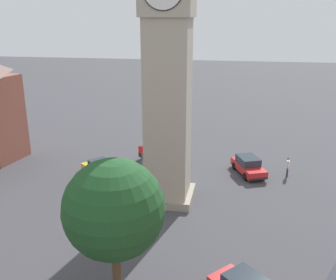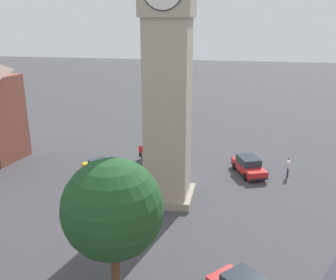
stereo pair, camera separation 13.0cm
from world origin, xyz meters
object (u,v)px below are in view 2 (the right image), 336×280
(car_silver_kerb, at_px, (249,166))
(tree, at_px, (113,209))
(pedestrian, at_px, (288,166))
(road_sign, at_px, (142,156))
(clock_tower, at_px, (168,6))
(car_red_corner, at_px, (158,155))
(car_white_side, at_px, (102,169))

(car_silver_kerb, xyz_separation_m, tree, (6.40, 17.10, 4.13))
(pedestrian, distance_m, road_sign, 12.53)
(clock_tower, xyz_separation_m, car_red_corner, (2.30, -7.09, -13.00))
(tree, bearing_deg, car_red_corner, -83.98)
(clock_tower, relative_size, car_white_side, 5.53)
(car_silver_kerb, relative_size, road_sign, 1.59)
(car_white_side, bearing_deg, clock_tower, 155.68)
(car_red_corner, bearing_deg, car_silver_kerb, 172.86)
(car_red_corner, xyz_separation_m, tree, (-1.91, 18.14, 4.13))
(clock_tower, distance_m, car_red_corner, 14.99)
(clock_tower, height_order, pedestrian, clock_tower)
(car_red_corner, xyz_separation_m, pedestrian, (-11.63, 1.00, 0.25))
(car_red_corner, height_order, tree, tree)
(car_white_side, xyz_separation_m, road_sign, (-3.40, -0.76, 1.14))
(car_red_corner, xyz_separation_m, road_sign, (0.61, 3.48, 1.14))
(clock_tower, relative_size, car_silver_kerb, 5.26)
(car_silver_kerb, distance_m, car_white_side, 12.74)
(car_silver_kerb, height_order, car_red_corner, same)
(pedestrian, height_order, road_sign, road_sign)
(clock_tower, bearing_deg, road_sign, -51.14)
(car_red_corner, relative_size, car_white_side, 0.99)
(car_white_side, height_order, road_sign, road_sign)
(car_red_corner, distance_m, road_sign, 3.71)
(car_white_side, relative_size, tree, 0.59)
(pedestrian, bearing_deg, tree, 60.44)
(car_silver_kerb, xyz_separation_m, car_red_corner, (8.32, -1.04, 0.00))
(car_red_corner, height_order, road_sign, road_sign)
(road_sign, bearing_deg, car_red_corner, -100.03)
(car_silver_kerb, distance_m, tree, 18.72)
(road_sign, bearing_deg, clock_tower, 128.86)
(pedestrian, bearing_deg, car_red_corner, -4.91)
(tree, bearing_deg, car_silver_kerb, -110.53)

